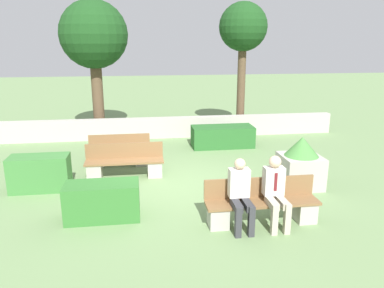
% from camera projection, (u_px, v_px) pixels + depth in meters
% --- Properties ---
extents(ground_plane, '(60.00, 60.00, 0.00)m').
position_uv_depth(ground_plane, '(178.00, 186.00, 9.03)').
color(ground_plane, '#6B8956').
extents(perimeter_wall, '(12.56, 0.30, 0.74)m').
position_uv_depth(perimeter_wall, '(164.00, 128.00, 13.47)').
color(perimeter_wall, '#ADA89E').
rests_on(perimeter_wall, ground_plane).
extents(bench_front, '(2.18, 0.49, 0.85)m').
position_uv_depth(bench_front, '(262.00, 206.00, 7.14)').
color(bench_front, brown).
rests_on(bench_front, ground_plane).
extents(bench_left_side, '(1.98, 0.48, 0.85)m').
position_uv_depth(bench_left_side, '(125.00, 165.00, 9.56)').
color(bench_left_side, brown).
rests_on(bench_left_side, ground_plane).
extents(bench_right_side, '(1.70, 0.49, 0.85)m').
position_uv_depth(bench_right_side, '(120.00, 154.00, 10.45)').
color(bench_right_side, brown).
rests_on(bench_right_side, ground_plane).
extents(person_seated_man, '(0.38, 0.64, 1.35)m').
position_uv_depth(person_seated_man, '(276.00, 188.00, 6.92)').
color(person_seated_man, '#B2A893').
rests_on(person_seated_man, ground_plane).
extents(person_seated_woman, '(0.38, 0.64, 1.32)m').
position_uv_depth(person_seated_woman, '(241.00, 191.00, 6.84)').
color(person_seated_woman, '#333338').
rests_on(person_seated_woman, ground_plane).
extents(hedge_block_near_left, '(1.43, 0.65, 0.73)m').
position_uv_depth(hedge_block_near_left, '(102.00, 201.00, 7.30)').
color(hedge_block_near_left, '#33702D').
rests_on(hedge_block_near_left, ground_plane).
extents(hedge_block_near_right, '(2.01, 0.85, 0.68)m').
position_uv_depth(hedge_block_near_right, '(222.00, 137.00, 12.32)').
color(hedge_block_near_right, '#286028').
rests_on(hedge_block_near_right, ground_plane).
extents(hedge_block_mid_left, '(1.34, 0.60, 0.83)m').
position_uv_depth(hedge_block_mid_left, '(40.00, 173.00, 8.70)').
color(hedge_block_mid_left, '#3D7A38').
rests_on(hedge_block_mid_left, ground_plane).
extents(planter_corner_left, '(0.93, 0.93, 1.22)m').
position_uv_depth(planter_corner_left, '(301.00, 164.00, 8.87)').
color(planter_corner_left, '#ADA89E').
rests_on(planter_corner_left, ground_plane).
extents(tree_leftmost, '(2.39, 2.39, 4.80)m').
position_uv_depth(tree_leftmost, '(94.00, 36.00, 13.14)').
color(tree_leftmost, brown).
rests_on(tree_leftmost, ground_plane).
extents(tree_center_left, '(1.76, 1.76, 4.76)m').
position_uv_depth(tree_center_left, '(243.00, 30.00, 13.56)').
color(tree_center_left, brown).
rests_on(tree_center_left, ground_plane).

